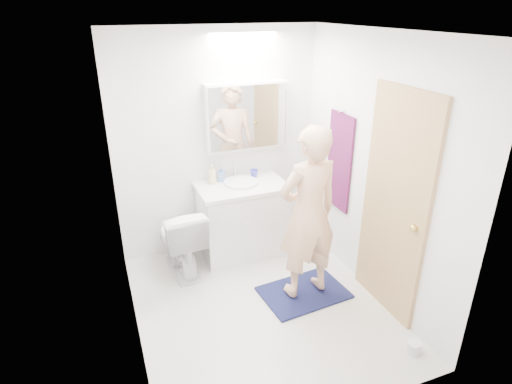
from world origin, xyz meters
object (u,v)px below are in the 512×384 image
soap_bottle_a (212,174)px  person (308,214)px  soap_bottle_b (222,174)px  medicine_cabinet (246,116)px  toilet (180,239)px  toilet_paper_roll (413,348)px  vanity_cabinet (242,221)px  toothbrush_cup (254,173)px

soap_bottle_a → person: bearing=-62.5°
soap_bottle_a → soap_bottle_b: 0.12m
soap_bottle_b → medicine_cabinet: bearing=5.7°
medicine_cabinet → toilet: bearing=-159.1°
medicine_cabinet → toilet_paper_roll: 2.67m
vanity_cabinet → toilet_paper_roll: 2.12m
medicine_cabinet → toilet: medicine_cabinet is taller
vanity_cabinet → soap_bottle_a: (-0.28, 0.15, 0.54)m
vanity_cabinet → person: bearing=-72.7°
toothbrush_cup → person: bearing=-85.2°
person → toilet_paper_roll: size_ratio=14.85×
person → toilet_paper_roll: (0.47, -1.00, -0.81)m
person → soap_bottle_a: bearing=-67.6°
vanity_cabinet → toilet: bearing=-170.9°
soap_bottle_b → toilet_paper_roll: 2.47m
medicine_cabinet → soap_bottle_b: 0.67m
medicine_cabinet → person: (0.16, -1.15, -0.64)m
vanity_cabinet → toilet: vanity_cabinet is taller
medicine_cabinet → toothbrush_cup: bearing=-36.5°
soap_bottle_a → soap_bottle_b: soap_bottle_a is taller
soap_bottle_b → toilet_paper_roll: (0.93, -2.13, -0.85)m
toothbrush_cup → soap_bottle_b: bearing=176.9°
vanity_cabinet → soap_bottle_a: soap_bottle_a is taller
medicine_cabinet → soap_bottle_b: bearing=-174.3°
toilet → toothbrush_cup: bearing=-167.9°
person → soap_bottle_b: bearing=-72.9°
soap_bottle_b → toilet_paper_roll: bearing=-66.4°
soap_bottle_a → vanity_cabinet: bearing=-28.6°
toothbrush_cup → soap_bottle_a: bearing=-178.8°
toilet → toilet_paper_roll: size_ratio=6.76×
toilet → soap_bottle_a: size_ratio=3.54×
toilet → soap_bottle_b: 0.82m
medicine_cabinet → toilet: size_ratio=1.18×
medicine_cabinet → toilet_paper_roll: medicine_cabinet is taller
vanity_cabinet → person: size_ratio=0.55×
vanity_cabinet → soap_bottle_b: soap_bottle_b is taller
soap_bottle_b → toothbrush_cup: soap_bottle_b is taller
soap_bottle_a → toilet_paper_roll: (1.04, -2.10, -0.88)m
toilet → soap_bottle_b: soap_bottle_b is taller
medicine_cabinet → person: 1.32m
toilet → toothbrush_cup: toothbrush_cup is taller
vanity_cabinet → toothbrush_cup: (0.20, 0.16, 0.47)m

